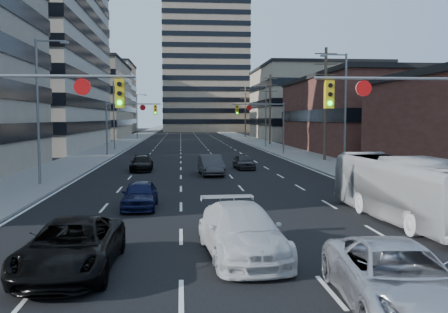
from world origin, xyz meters
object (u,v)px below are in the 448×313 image
black_pickup (71,247)px  sedan_blue (140,195)px  silver_suv (397,278)px  white_van (242,231)px  transit_bus (404,189)px

black_pickup → sedan_blue: size_ratio=1.34×
silver_suv → sedan_blue: (-6.62, 12.94, -0.07)m
black_pickup → silver_suv: 8.40m
black_pickup → white_van: bearing=14.2°
white_van → sedan_blue: 9.24m
white_van → sedan_blue: size_ratio=1.40×
silver_suv → sedan_blue: silver_suv is taller
silver_suv → sedan_blue: bearing=121.4°
white_van → silver_suv: bearing=-62.3°
white_van → silver_suv: 5.34m
black_pickup → transit_bus: transit_bus is taller
transit_bus → sedan_blue: 11.61m
sedan_blue → black_pickup: bearing=-95.8°
transit_bus → sedan_blue: (-10.93, 3.85, -0.68)m
silver_suv → transit_bus: (4.31, 9.09, 0.61)m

